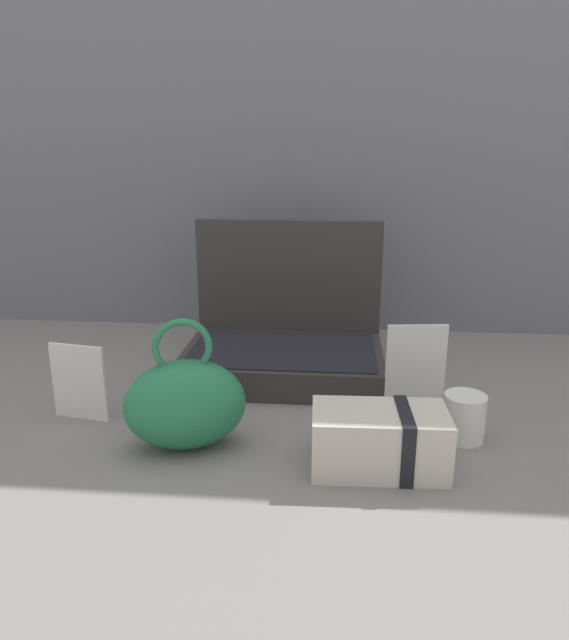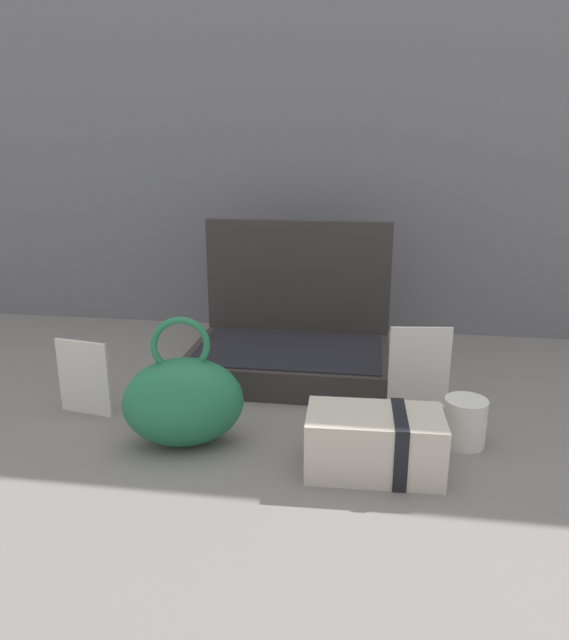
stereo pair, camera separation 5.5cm
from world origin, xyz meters
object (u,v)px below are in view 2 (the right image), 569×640
object	(u,v)px
open_suitcase	(292,340)
cream_toiletry_bag	(376,443)
coffee_mug	(463,422)
info_card_left	(84,378)
teal_pouch_handbag	(183,401)
poster_card_right	(419,370)

from	to	relation	value
open_suitcase	cream_toiletry_bag	distance (m)	0.43
coffee_mug	info_card_left	world-z (taller)	info_card_left
open_suitcase	info_card_left	size ratio (longest dim) A/B	2.97
coffee_mug	cream_toiletry_bag	bearing A→B (deg)	-143.22
open_suitcase	teal_pouch_handbag	distance (m)	0.38
teal_pouch_handbag	poster_card_right	world-z (taller)	teal_pouch_handbag
open_suitcase	info_card_left	distance (m)	0.44
coffee_mug	poster_card_right	xyz separation A→B (m)	(-0.07, 0.12, 0.04)
cream_toiletry_bag	coffee_mug	distance (m)	0.18
open_suitcase	info_card_left	bearing A→B (deg)	-142.04
coffee_mug	poster_card_right	distance (m)	0.14
info_card_left	poster_card_right	xyz separation A→B (m)	(0.60, 0.10, 0.01)
poster_card_right	teal_pouch_handbag	bearing A→B (deg)	-161.38
poster_card_right	cream_toiletry_bag	bearing A→B (deg)	-115.70
info_card_left	poster_card_right	distance (m)	0.61
coffee_mug	open_suitcase	bearing A→B (deg)	138.61
open_suitcase	teal_pouch_handbag	xyz separation A→B (m)	(-0.13, -0.35, 0.01)
cream_toiletry_bag	coffee_mug	bearing A→B (deg)	36.78
teal_pouch_handbag	info_card_left	world-z (taller)	teal_pouch_handbag
open_suitcase	teal_pouch_handbag	bearing A→B (deg)	-109.88
open_suitcase	cream_toiletry_bag	size ratio (longest dim) A/B	2.01
coffee_mug	poster_card_right	world-z (taller)	poster_card_right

